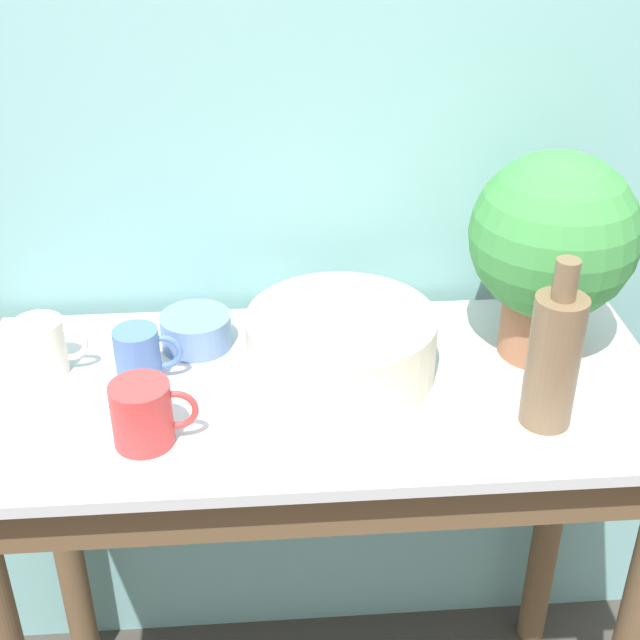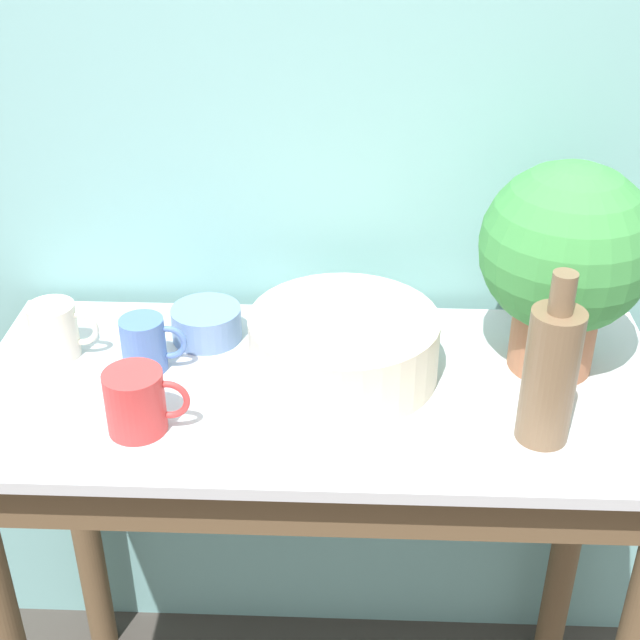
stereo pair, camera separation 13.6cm
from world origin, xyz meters
The scene contains 9 objects.
wall_back centered at (0.00, 0.57, 1.20)m, with size 6.00×0.05×2.40m.
counter_table centered at (0.00, 0.24, 0.65)m, with size 1.11×0.51×0.87m.
potted_plant centered at (0.38, 0.33, 1.07)m, with size 0.27×0.27×0.35m.
bowl_wash_large centered at (0.04, 0.29, 0.92)m, with size 0.31×0.31×0.11m.
bottle_tall centered at (0.33, 0.13, 0.98)m, with size 0.08×0.08×0.27m.
mug_red centered at (-0.26, 0.13, 0.92)m, with size 0.13×0.09×0.10m.
mug_blue centered at (-0.29, 0.29, 0.91)m, with size 0.11×0.07×0.09m.
mug_cream centered at (-0.44, 0.33, 0.92)m, with size 0.12×0.08×0.09m.
bowl_small_blue centered at (-0.20, 0.39, 0.90)m, with size 0.12×0.12×0.06m.
Camera 2 is at (0.05, -0.92, 1.68)m, focal length 50.00 mm.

